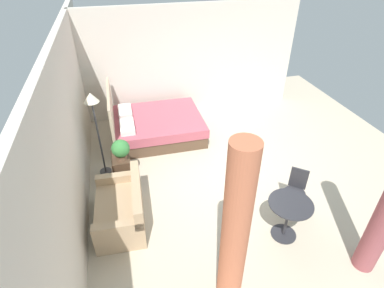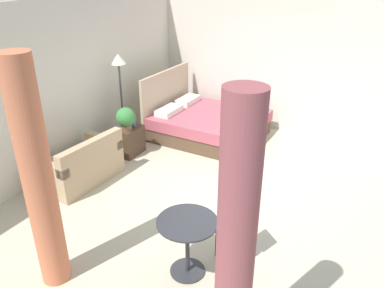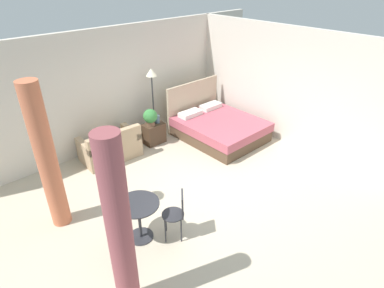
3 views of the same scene
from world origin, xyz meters
name	(u,v)px [view 3 (image 3 of 3)]	position (x,y,z in m)	size (l,w,h in m)	color
ground_plane	(204,184)	(0.00, 0.00, -0.01)	(8.82, 8.74, 0.02)	beige
wall_back	(123,86)	(0.00, 2.87, 1.42)	(8.82, 0.12, 2.84)	silver
wall_right	(290,87)	(2.91, 0.00, 1.42)	(0.12, 5.74, 2.84)	silver
bed	(218,127)	(1.74, 1.24, 0.29)	(1.80, 2.16, 1.28)	brown
couch	(111,148)	(-0.89, 2.21, 0.29)	(1.34, 0.85, 0.80)	tan
nightstand	(154,133)	(0.31, 2.13, 0.27)	(0.53, 0.35, 0.54)	#473323
potted_plant	(150,117)	(0.21, 2.10, 0.77)	(0.35, 0.35, 0.43)	brown
vase	(157,119)	(0.43, 2.12, 0.63)	(0.12, 0.12, 0.19)	slate
floor_lamp	(152,81)	(0.60, 2.48, 1.51)	(0.28, 0.28, 1.82)	#3F3F44
balcony_table	(139,214)	(-1.85, -0.35, 0.51)	(0.69, 0.69, 0.72)	#2D2D33
cafe_chair_near_window	(178,211)	(-1.37, -0.76, 0.54)	(0.52, 0.52, 0.89)	#2D2D33
curtain_left	(120,232)	(-2.66, -1.24, 1.30)	(0.31, 0.31, 2.61)	#994C51
curtain_right	(47,159)	(-2.66, 0.94, 1.30)	(0.32, 0.32, 2.61)	#D1704C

